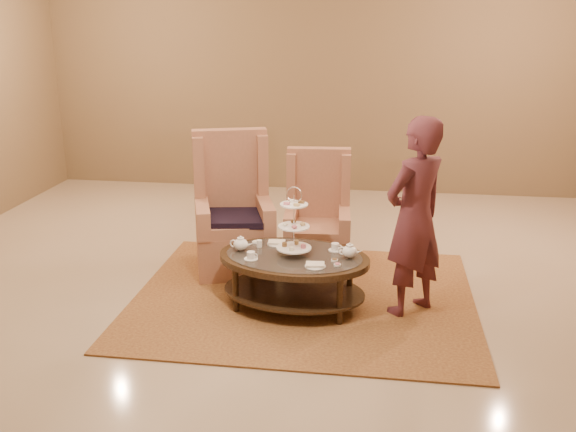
% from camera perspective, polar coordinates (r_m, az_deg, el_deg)
% --- Properties ---
extents(ground, '(8.00, 8.00, 0.00)m').
position_cam_1_polar(ground, '(5.88, -0.91, -7.71)').
color(ground, tan).
rests_on(ground, ground).
extents(ceiling, '(8.00, 8.00, 0.02)m').
position_cam_1_polar(ceiling, '(5.88, -0.91, -7.71)').
color(ceiling, white).
rests_on(ceiling, ground).
extents(wall_back, '(8.00, 0.04, 3.50)m').
position_cam_1_polar(wall_back, '(9.32, 2.98, 12.89)').
color(wall_back, olive).
rests_on(wall_back, ground).
extents(rug, '(3.10, 2.59, 0.02)m').
position_cam_1_polar(rug, '(5.97, 1.41, -7.22)').
color(rug, '#A17239').
rests_on(rug, ground).
extents(tea_table, '(1.44, 1.08, 1.12)m').
position_cam_1_polar(tea_table, '(5.64, 0.52, -4.35)').
color(tea_table, black).
rests_on(tea_table, ground).
extents(armchair_left, '(0.95, 0.97, 1.40)m').
position_cam_1_polar(armchair_left, '(6.55, -4.88, -0.61)').
color(armchair_left, '#B27254').
rests_on(armchair_left, ground).
extents(armchair_right, '(0.70, 0.72, 1.20)m').
position_cam_1_polar(armchair_right, '(6.59, 2.64, -1.09)').
color(armchair_right, '#B27254').
rests_on(armchair_right, ground).
extents(person, '(0.74, 0.74, 1.73)m').
position_cam_1_polar(person, '(5.50, 11.18, -0.18)').
color(person, '#55242B').
rests_on(person, ground).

